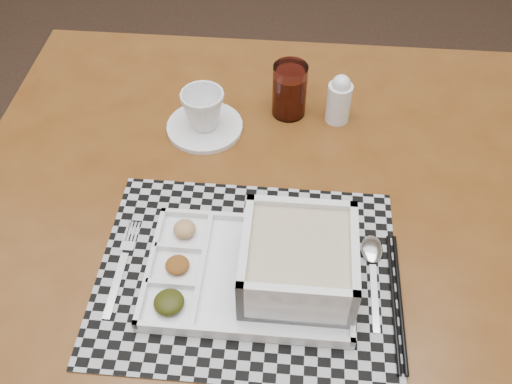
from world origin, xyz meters
TOP-DOWN VIEW (x-y plane):
  - dining_table at (0.43, 0.04)m, footprint 1.09×1.09m
  - placemat at (0.42, -0.07)m, footprint 0.47×0.37m
  - serving_tray at (0.48, -0.08)m, footprint 0.32×0.22m
  - fork at (0.22, -0.08)m, footprint 0.02×0.19m
  - spoon at (0.62, -0.02)m, footprint 0.04×0.18m
  - chopsticks at (0.65, -0.10)m, footprint 0.02×0.24m
  - saucer at (0.30, 0.26)m, footprint 0.15×0.15m
  - cup at (0.30, 0.26)m, footprint 0.10×0.10m
  - juice_glass at (0.46, 0.33)m, footprint 0.07×0.07m
  - creamer_bottle at (0.56, 0.32)m, footprint 0.05×0.05m

SIDE VIEW (x-z plane):
  - dining_table at x=0.43m, z-range 0.32..1.13m
  - placemat at x=0.42m, z-range 0.81..0.81m
  - fork at x=0.22m, z-range 0.81..0.81m
  - saucer at x=0.30m, z-range 0.81..0.82m
  - spoon at x=0.62m, z-range 0.81..0.82m
  - chopsticks at x=0.65m, z-range 0.81..0.82m
  - serving_tray at x=0.48m, z-range 0.80..0.90m
  - cup at x=0.30m, z-range 0.82..0.90m
  - creamer_bottle at x=0.56m, z-range 0.80..0.91m
  - juice_glass at x=0.46m, z-range 0.80..0.91m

